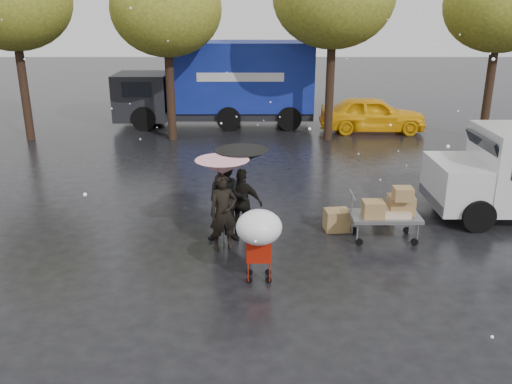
{
  "coord_description": "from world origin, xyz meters",
  "views": [
    {
      "loc": [
        -0.31,
        -10.5,
        4.94
      ],
      "look_at": [
        -0.29,
        1.0,
        0.95
      ],
      "focal_mm": 38.0,
      "sensor_mm": 36.0,
      "label": 1
    }
  ],
  "objects_px": {
    "shopping_cart": "(259,231)",
    "blue_truck": "(222,84)",
    "yellow_taxi": "(373,114)",
    "person_pink": "(223,213)",
    "vendor_cart": "(390,209)",
    "person_black": "(242,203)"
  },
  "relations": [
    {
      "from": "person_pink",
      "to": "blue_truck",
      "type": "height_order",
      "value": "blue_truck"
    },
    {
      "from": "shopping_cart",
      "to": "blue_truck",
      "type": "bearing_deg",
      "value": 96.02
    },
    {
      "from": "shopping_cart",
      "to": "yellow_taxi",
      "type": "xyz_separation_m",
      "value": [
        4.71,
        12.81,
        -0.34
      ]
    },
    {
      "from": "person_pink",
      "to": "blue_truck",
      "type": "xyz_separation_m",
      "value": [
        -0.76,
        12.64,
        0.93
      ]
    },
    {
      "from": "vendor_cart",
      "to": "person_pink",
      "type": "bearing_deg",
      "value": -172.62
    },
    {
      "from": "person_black",
      "to": "yellow_taxi",
      "type": "bearing_deg",
      "value": -98.45
    },
    {
      "from": "vendor_cart",
      "to": "person_black",
      "type": "bearing_deg",
      "value": 175.79
    },
    {
      "from": "person_pink",
      "to": "vendor_cart",
      "type": "bearing_deg",
      "value": -14.03
    },
    {
      "from": "person_pink",
      "to": "blue_truck",
      "type": "bearing_deg",
      "value": 72.02
    },
    {
      "from": "blue_truck",
      "to": "yellow_taxi",
      "type": "distance_m",
      "value": 6.44
    },
    {
      "from": "shopping_cart",
      "to": "person_pink",
      "type": "bearing_deg",
      "value": 115.88
    },
    {
      "from": "vendor_cart",
      "to": "yellow_taxi",
      "type": "xyz_separation_m",
      "value": [
        1.85,
        10.82,
        -0.0
      ]
    },
    {
      "from": "vendor_cart",
      "to": "blue_truck",
      "type": "bearing_deg",
      "value": 109.71
    },
    {
      "from": "vendor_cart",
      "to": "shopping_cart",
      "type": "height_order",
      "value": "shopping_cart"
    },
    {
      "from": "person_pink",
      "to": "shopping_cart",
      "type": "bearing_deg",
      "value": -85.53
    },
    {
      "from": "shopping_cart",
      "to": "blue_truck",
      "type": "relative_size",
      "value": 0.18
    },
    {
      "from": "person_black",
      "to": "shopping_cart",
      "type": "distance_m",
      "value": 2.27
    },
    {
      "from": "person_pink",
      "to": "yellow_taxi",
      "type": "xyz_separation_m",
      "value": [
        5.45,
        11.29,
        -0.1
      ]
    },
    {
      "from": "vendor_cart",
      "to": "yellow_taxi",
      "type": "relative_size",
      "value": 0.36
    },
    {
      "from": "shopping_cart",
      "to": "blue_truck",
      "type": "height_order",
      "value": "blue_truck"
    },
    {
      "from": "person_pink",
      "to": "shopping_cart",
      "type": "height_order",
      "value": "person_pink"
    },
    {
      "from": "person_pink",
      "to": "blue_truck",
      "type": "relative_size",
      "value": 0.2
    }
  ]
}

